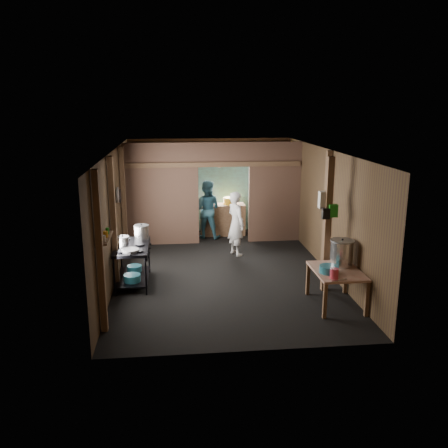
{
  "coord_description": "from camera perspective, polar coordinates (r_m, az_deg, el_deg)",
  "views": [
    {
      "loc": [
        -1.02,
        -9.78,
        3.55
      ],
      "look_at": [
        0.0,
        -0.2,
        1.1
      ],
      "focal_mm": 38.28,
      "sensor_mm": 36.0,
      "label": 1
    }
  ],
  "objects": [
    {
      "name": "bag_black",
      "position": [
        9.07,
        12.06,
        1.22
      ],
      "size": [
        0.14,
        0.1,
        0.2
      ],
      "primitive_type": "cube",
      "color": "black",
      "rests_on": "post_free"
    },
    {
      "name": "pink_bucket",
      "position": [
        8.32,
        13.03,
        -5.78
      ],
      "size": [
        0.16,
        0.16,
        0.17
      ],
      "primitive_type": "cylinder",
      "rotation": [
        0.0,
        0.0,
        -0.15
      ],
      "color": "#C03343",
      "rests_on": "prep_table"
    },
    {
      "name": "cook",
      "position": [
        11.34,
        1.45,
        0.06
      ],
      "size": [
        0.56,
        0.66,
        1.53
      ],
      "primitive_type": "imported",
      "rotation": [
        0.0,
        0.0,
        1.99
      ],
      "color": "white",
      "rests_on": "floor"
    },
    {
      "name": "wall_shelf",
      "position": [
        8.05,
        -13.93,
        -1.64
      ],
      "size": [
        0.14,
        0.8,
        0.03
      ],
      "primitive_type": "cube",
      "color": "brown",
      "rests_on": "wall_left"
    },
    {
      "name": "post_free",
      "position": [
        9.23,
        12.24,
        -0.17
      ],
      "size": [
        0.12,
        0.12,
        2.6
      ],
      "primitive_type": "cube",
      "color": "brown",
      "rests_on": "floor"
    },
    {
      "name": "back_counter",
      "position": [
        13.17,
        -0.15,
        0.54
      ],
      "size": [
        1.2,
        0.5,
        0.85
      ],
      "primitive_type": "cube",
      "color": "brown",
      "rests_on": "floor"
    },
    {
      "name": "wash_basin",
      "position": [
        8.58,
        12.43,
        -5.29
      ],
      "size": [
        0.38,
        0.38,
        0.13
      ],
      "primitive_type": "cylinder",
      "rotation": [
        0.0,
        0.0,
        -0.15
      ],
      "color": "#256D7D",
      "rests_on": "prep_table"
    },
    {
      "name": "partition_header",
      "position": [
        12.11,
        -0.03,
        8.35
      ],
      "size": [
        1.3,
        0.1,
        0.6
      ],
      "primitive_type": "cube",
      "color": "brown",
      "rests_on": "wall_back"
    },
    {
      "name": "wall_front",
      "position": [
        6.74,
        2.98,
        -5.23
      ],
      "size": [
        4.5,
        0.0,
        2.6
      ],
      "primitive_type": "cube",
      "color": "#4D391D",
      "rests_on": "ground"
    },
    {
      "name": "post_right",
      "position": [
        10.34,
        12.1,
        1.39
      ],
      "size": [
        0.1,
        0.12,
        2.6
      ],
      "primitive_type": "cube",
      "color": "brown",
      "rests_on": "floor"
    },
    {
      "name": "bag_green",
      "position": [
        9.12,
        12.87,
        1.57
      ],
      "size": [
        0.16,
        0.12,
        0.24
      ],
      "primitive_type": "cube",
      "color": "#1A8A1B",
      "rests_on": "post_free"
    },
    {
      "name": "stock_pot",
      "position": [
        8.94,
        13.88,
        -3.43
      ],
      "size": [
        0.57,
        0.57,
        0.51
      ],
      "primitive_type": null,
      "rotation": [
        0.0,
        0.0,
        -0.39
      ],
      "color": "silver",
      "rests_on": "prep_table"
    },
    {
      "name": "post_left_b",
      "position": [
        9.33,
        -13.04,
        -0.06
      ],
      "size": [
        0.1,
        0.12,
        2.6
      ],
      "primitive_type": "cube",
      "color": "brown",
      "rests_on": "floor"
    },
    {
      "name": "jar_yellow",
      "position": [
        8.03,
        -13.96,
        -1.2
      ],
      "size": [
        0.08,
        0.08,
        0.1
      ],
      "primitive_type": "cylinder",
      "color": "orange",
      "rests_on": "wall_shelf"
    },
    {
      "name": "partition_left",
      "position": [
        12.19,
        -7.42,
        3.51
      ],
      "size": [
        1.85,
        0.1,
        2.6
      ],
      "primitive_type": "cube",
      "color": "brown",
      "rests_on": "floor"
    },
    {
      "name": "wall_back",
      "position": [
        13.5,
        -1.67,
        4.67
      ],
      "size": [
        4.5,
        0.0,
        2.6
      ],
      "primitive_type": "cube",
      "color": "#4D391D",
      "rests_on": "ground"
    },
    {
      "name": "floor",
      "position": [
        10.45,
        -0.12,
        -5.59
      ],
      "size": [
        4.5,
        7.0,
        0.0
      ],
      "primitive_type": "cube",
      "color": "black",
      "rests_on": "ground"
    },
    {
      "name": "partition_right",
      "position": [
        12.46,
        6.06,
        3.79
      ],
      "size": [
        1.35,
        0.1,
        2.6
      ],
      "primitive_type": "cube",
      "color": "brown",
      "rests_on": "floor"
    },
    {
      "name": "blue_tub_back",
      "position": [
        10.11,
        -10.66,
        -5.23
      ],
      "size": [
        0.3,
        0.3,
        0.12
      ],
      "primitive_type": "cylinder",
      "color": "#256D7D",
      "rests_on": "gas_range"
    },
    {
      "name": "worker_back",
      "position": [
        12.78,
        -2.07,
        1.75
      ],
      "size": [
        0.9,
        0.78,
        1.56
      ],
      "primitive_type": "imported",
      "rotation": [
        0.0,
        0.0,
        2.85
      ],
      "color": "#356A7B",
      "rests_on": "floor"
    },
    {
      "name": "wall_left",
      "position": [
        10.11,
        -12.92,
        1.04
      ],
      "size": [
        0.0,
        7.0,
        2.6
      ],
      "primitive_type": "cube",
      "color": "#4D391D",
      "rests_on": "ground"
    },
    {
      "name": "wall_right",
      "position": [
        10.55,
        12.13,
        1.64
      ],
      "size": [
        0.0,
        7.0,
        2.6
      ],
      "primitive_type": "cube",
      "color": "#4D391D",
      "rests_on": "ground"
    },
    {
      "name": "wall_clock",
      "position": [
        13.34,
        -0.57,
        7.16
      ],
      "size": [
        0.2,
        0.03,
        0.2
      ],
      "primitive_type": "cylinder",
      "rotation": [
        1.57,
        0.0,
        0.0
      ],
      "color": "beige",
      "rests_on": "wall_back"
    },
    {
      "name": "ceiling",
      "position": [
        9.87,
        -0.12,
        8.75
      ],
      "size": [
        4.5,
        7.0,
        0.0
      ],
      "primitive_type": "cube",
      "color": "#4A4643",
      "rests_on": "ground"
    },
    {
      "name": "cross_beam",
      "position": [
        12.06,
        -1.19,
        7.13
      ],
      "size": [
        4.4,
        0.12,
        0.12
      ],
      "primitive_type": "cube",
      "color": "brown",
      "rests_on": "wall_left"
    },
    {
      "name": "bag_white",
      "position": [
        9.18,
        11.95,
        2.85
      ],
      "size": [
        0.22,
        0.15,
        0.32
      ],
      "primitive_type": "cube",
      "color": "beige",
      "rests_on": "post_free"
    },
    {
      "name": "post_left_a",
      "position": [
        7.61,
        -14.6,
        -3.4
      ],
      "size": [
        0.1,
        0.12,
        2.6
      ],
      "primitive_type": "cube",
      "color": "brown",
      "rests_on": "floor"
    },
    {
      "name": "knife",
      "position": [
        8.26,
        13.58,
        -6.54
      ],
      "size": [
        0.3,
        0.1,
        0.01
      ],
      "primitive_type": "cube",
      "rotation": [
        0.0,
        0.0,
        0.23
      ],
      "color": "silver",
      "rests_on": "prep_table"
    },
    {
      "name": "yellow_tub",
      "position": [
        13.08,
        0.66,
        2.77
      ],
      "size": [
        0.34,
        0.34,
        0.19
      ],
      "primitive_type": "cylinder",
      "color": "orange",
      "rests_on": "back_counter"
    },
    {
      "name": "gas_range",
      "position": [
        9.77,
        -10.84,
        -4.79
      ],
      "size": [
        0.7,
        1.36,
        0.8
      ],
      "primitive_type": null,
      "color": "black",
      "rests_on": "floor"
    },
    {
      "name": "pan_lid_small",
      "position": [
        10.83,
        -12.3,
        3.3
      ],
      "size": [
        0.03,
        0.3,
        0.3
      ],
      "primitive_type": "cylinder",
      "rotation": [
        0.0,
        1.57,
        0.0
      ],
      "color": "black",
      "rests_on": "wall_left"
    },
    {
      "name": "jar_green",
      "position": [
        8.24,
        -13.76,
        -0.79
      ],
      "size": [
        0.06,
        0.06,
        0.1
      ],
      "primitive_type": "cylinder",
      "color": "#1A8A1B",
      "rests_on": "wall_shelf"
    },
    {
      "name": "red_cup",
      "position": [
        13.03,
        -1.65,
        2.6
      ],
      "size": [
        0.11,
        0.11,
        0.13
      ],
      "primitive_type": "cylinder",
      "color": "#D0234F",
      "rests_on": "back_counter"
    },
    {
      "name": "pan_lid_big",
      "position": [
        10.42,
        -12.56,
        3.42
      ],
      "size": [
        0.03,
        0.34,
        0.34
      ],
      "primitive_type": "cylinder",
      "rotation": [
        0.0,
        1.57,
        0.0
      ],
      "color": "gray",
      "rests_on": "wall_left"
    },
    {
      "name": "post_left_c",
      "position": [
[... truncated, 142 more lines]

